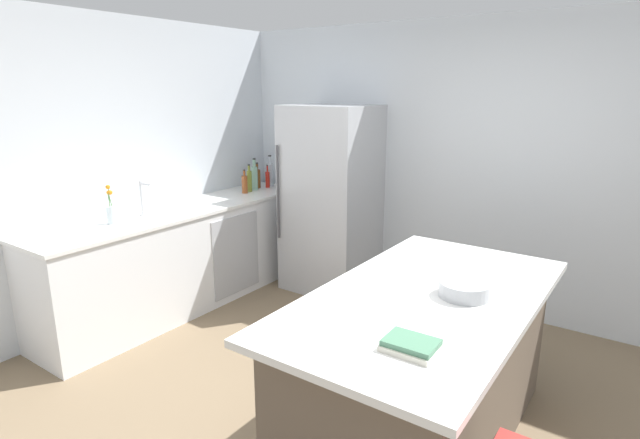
# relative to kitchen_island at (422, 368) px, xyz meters

# --- Properties ---
(ground_plane) EXTENTS (7.20, 7.20, 0.00)m
(ground_plane) POSITION_rel_kitchen_island_xyz_m (-0.53, -0.19, -0.46)
(ground_plane) COLOR #7A664C
(wall_rear) EXTENTS (6.00, 0.10, 2.60)m
(wall_rear) POSITION_rel_kitchen_island_xyz_m (-0.53, 2.06, 0.84)
(wall_rear) COLOR silver
(wall_rear) RESTS_ON ground_plane
(wall_left) EXTENTS (0.10, 6.00, 2.60)m
(wall_left) POSITION_rel_kitchen_island_xyz_m (-2.98, -0.19, 0.84)
(wall_left) COLOR silver
(wall_left) RESTS_ON ground_plane
(counter_run_left) EXTENTS (0.66, 2.83, 0.94)m
(counter_run_left) POSITION_rel_kitchen_island_xyz_m (-2.61, 0.51, 0.01)
(counter_run_left) COLOR white
(counter_run_left) RESTS_ON ground_plane
(kitchen_island) EXTENTS (1.08, 2.00, 0.91)m
(kitchen_island) POSITION_rel_kitchen_island_xyz_m (0.00, 0.00, 0.00)
(kitchen_island) COLOR brown
(kitchen_island) RESTS_ON ground_plane
(refrigerator) EXTENTS (0.82, 0.75, 1.84)m
(refrigerator) POSITION_rel_kitchen_island_xyz_m (-1.74, 1.65, 0.46)
(refrigerator) COLOR #B7BABF
(refrigerator) RESTS_ON ground_plane
(sink_faucet) EXTENTS (0.15, 0.05, 0.30)m
(sink_faucet) POSITION_rel_kitchen_island_xyz_m (-2.66, 0.14, 0.63)
(sink_faucet) COLOR silver
(sink_faucet) RESTS_ON counter_run_left
(flower_vase) EXTENTS (0.08, 0.08, 0.32)m
(flower_vase) POSITION_rel_kitchen_island_xyz_m (-2.65, -0.17, 0.58)
(flower_vase) COLOR silver
(flower_vase) RESTS_ON counter_run_left
(soda_bottle) EXTENTS (0.08, 0.08, 0.34)m
(soda_bottle) POSITION_rel_kitchen_island_xyz_m (-2.66, 1.81, 0.61)
(soda_bottle) COLOR silver
(soda_bottle) RESTS_ON counter_run_left
(hot_sauce_bottle) EXTENTS (0.05, 0.05, 0.25)m
(hot_sauce_bottle) POSITION_rel_kitchen_island_xyz_m (-2.62, 1.71, 0.57)
(hot_sauce_bottle) COLOR red
(hot_sauce_bottle) RESTS_ON counter_run_left
(whiskey_bottle) EXTENTS (0.07, 0.07, 0.28)m
(whiskey_bottle) POSITION_rel_kitchen_island_xyz_m (-2.69, 1.62, 0.58)
(whiskey_bottle) COLOR brown
(whiskey_bottle) RESTS_ON counter_run_left
(gin_bottle) EXTENTS (0.07, 0.07, 0.34)m
(gin_bottle) POSITION_rel_kitchen_island_xyz_m (-2.64, 1.52, 0.61)
(gin_bottle) COLOR #8CB79E
(gin_bottle) RESTS_ON counter_run_left
(olive_oil_bottle) EXTENTS (0.05, 0.05, 0.29)m
(olive_oil_bottle) POSITION_rel_kitchen_island_xyz_m (-2.62, 1.43, 0.59)
(olive_oil_bottle) COLOR olive
(olive_oil_bottle) RESTS_ON counter_run_left
(vinegar_bottle) EXTENTS (0.06, 0.06, 0.25)m
(vinegar_bottle) POSITION_rel_kitchen_island_xyz_m (-2.61, 1.34, 0.57)
(vinegar_bottle) COLOR #994C23
(vinegar_bottle) RESTS_ON counter_run_left
(cookbook_stack) EXTENTS (0.23, 0.18, 0.05)m
(cookbook_stack) POSITION_rel_kitchen_island_xyz_m (0.19, -0.60, 0.47)
(cookbook_stack) COLOR silver
(cookbook_stack) RESTS_ON kitchen_island
(mixing_bowl) EXTENTS (0.28, 0.28, 0.08)m
(mixing_bowl) POSITION_rel_kitchen_island_xyz_m (0.18, 0.09, 0.49)
(mixing_bowl) COLOR #B2B5BA
(mixing_bowl) RESTS_ON kitchen_island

